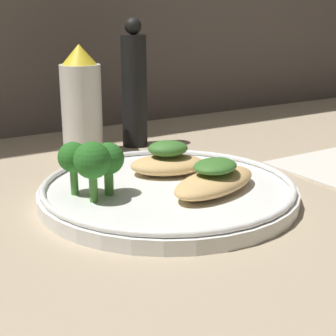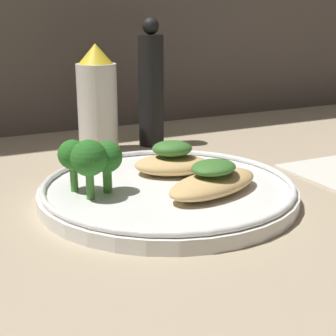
# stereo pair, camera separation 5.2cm
# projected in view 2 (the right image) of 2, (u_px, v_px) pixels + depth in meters

# --- Properties ---
(ground_plane) EXTENTS (1.80, 1.80, 0.01)m
(ground_plane) POSITION_uv_depth(u_px,v_px,m) (168.00, 204.00, 0.54)
(ground_plane) COLOR tan
(plate) EXTENTS (0.27, 0.27, 0.02)m
(plate) POSITION_uv_depth(u_px,v_px,m) (168.00, 190.00, 0.53)
(plate) COLOR white
(plate) RESTS_ON ground_plane
(grilled_meat_front) EXTENTS (0.12, 0.09, 0.03)m
(grilled_meat_front) POSITION_uv_depth(u_px,v_px,m) (213.00, 181.00, 0.51)
(grilled_meat_front) COLOR tan
(grilled_meat_front) RESTS_ON plate
(grilled_meat_middle) EXTENTS (0.10, 0.08, 0.04)m
(grilled_meat_middle) POSITION_uv_depth(u_px,v_px,m) (172.00, 161.00, 0.57)
(grilled_meat_middle) COLOR tan
(grilled_meat_middle) RESTS_ON plate
(broccoli_bunch) EXTENTS (0.06, 0.07, 0.06)m
(broccoli_bunch) POSITION_uv_depth(u_px,v_px,m) (91.00, 158.00, 0.50)
(broccoli_bunch) COLOR #4C8E38
(broccoli_bunch) RESTS_ON plate
(sauce_bottle) EXTENTS (0.05, 0.05, 0.15)m
(sauce_bottle) POSITION_uv_depth(u_px,v_px,m) (98.00, 101.00, 0.70)
(sauce_bottle) COLOR white
(sauce_bottle) RESTS_ON ground_plane
(pepper_grinder) EXTENTS (0.04, 0.04, 0.18)m
(pepper_grinder) POSITION_uv_depth(u_px,v_px,m) (151.00, 88.00, 0.73)
(pepper_grinder) COLOR black
(pepper_grinder) RESTS_ON ground_plane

